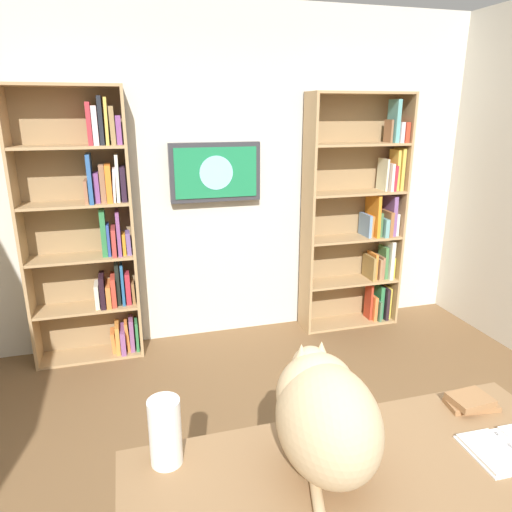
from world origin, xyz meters
The scene contains 8 objects.
wall_back centered at (0.00, -2.23, 1.35)m, with size 4.52×0.06×2.70m, color beige.
bookshelf_left centered at (-1.23, -2.06, 0.97)m, with size 0.88×0.28×2.04m.
bookshelf_right centered at (1.04, -2.06, 1.02)m, with size 0.80×0.28×2.07m.
wall_mounted_tv centered at (0.06, -2.15, 1.42)m, with size 0.73×0.07×0.47m.
desk centered at (0.07, 0.43, 0.63)m, with size 1.63×0.61×0.73m.
cat centered at (0.20, 0.36, 0.94)m, with size 0.33×0.56×0.40m.
paper_towel_roll centered at (0.71, 0.20, 0.86)m, with size 0.11×0.11×0.24m, color white.
desk_book_stack centered at (-0.51, 0.22, 0.76)m, with size 0.21×0.13×0.05m.
Camera 1 is at (0.78, 1.57, 1.89)m, focal length 32.92 mm.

